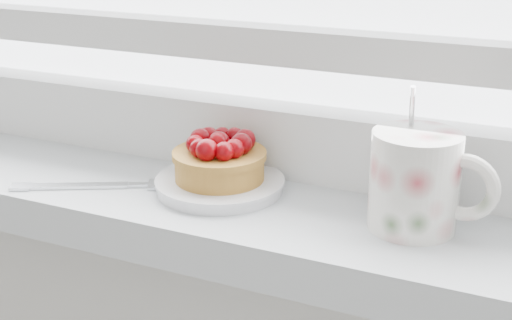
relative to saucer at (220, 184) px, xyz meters
The scene contains 4 objects.
saucer is the anchor object (origin of this frame).
raspberry_tart 0.03m from the saucer, 29.54° to the left, with size 0.09×0.09×0.05m.
floral_mug 0.19m from the saucer, ahead, with size 0.11×0.08×0.12m.
fork 0.11m from the saucer, 159.80° to the right, with size 0.18×0.11×0.00m.
Camera 1 is at (0.26, 1.34, 1.20)m, focal length 50.00 mm.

